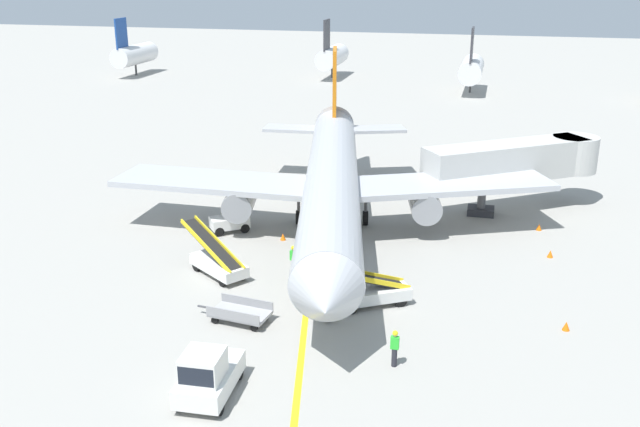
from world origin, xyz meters
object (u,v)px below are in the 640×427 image
at_px(baggage_tug_near_wing, 232,218).
at_px(safety_cone_wingtip_left, 550,254).
at_px(pushback_tug, 208,375).
at_px(safety_cone_nose_right, 283,237).
at_px(baggage_cart_loaded, 240,313).
at_px(airliner, 332,181).
at_px(safety_cone_tail_area, 539,227).
at_px(ground_crew_marshaller, 293,259).
at_px(belt_loader_forward_hold, 217,262).
at_px(safety_cone_wingtip_right, 566,326).
at_px(safety_cone_nose_left, 350,265).
at_px(jet_bridge, 523,160).
at_px(ground_crew_wing_walker, 395,347).
at_px(belt_loader_aft_hold, 370,291).

relative_size(baggage_tug_near_wing, safety_cone_wingtip_left, 6.14).
xyz_separation_m(pushback_tug, safety_cone_nose_right, (-2.09, 17.08, -0.77)).
relative_size(pushback_tug, baggage_cart_loaded, 0.96).
distance_m(baggage_cart_loaded, safety_cone_nose_right, 10.89).
distance_m(airliner, pushback_tug, 19.27).
distance_m(airliner, baggage_cart_loaded, 13.28).
bearing_deg(safety_cone_nose_right, safety_cone_wingtip_left, 4.13).
height_order(pushback_tug, safety_cone_tail_area, pushback_tug).
relative_size(baggage_cart_loaded, safety_cone_tail_area, 8.71).
relative_size(pushback_tug, baggage_tug_near_wing, 1.37).
relative_size(baggage_tug_near_wing, ground_crew_marshaller, 1.59).
xyz_separation_m(belt_loader_forward_hold, baggage_cart_loaded, (3.10, -4.93, -0.31)).
xyz_separation_m(safety_cone_nose_right, safety_cone_wingtip_right, (16.31, -7.88, 0.00)).
height_order(ground_crew_marshaller, safety_cone_nose_left, ground_crew_marshaller).
distance_m(ground_crew_marshaller, safety_cone_nose_left, 3.31).
height_order(jet_bridge, baggage_tug_near_wing, jet_bridge).
bearing_deg(airliner, baggage_cart_loaded, -96.74).
xyz_separation_m(jet_bridge, baggage_cart_loaded, (-13.24, -20.58, -3.07)).
xyz_separation_m(belt_loader_forward_hold, safety_cone_nose_left, (6.93, 2.56, -0.56)).
xyz_separation_m(jet_bridge, safety_cone_wingtip_left, (1.68, -8.59, -3.32)).
relative_size(safety_cone_nose_right, safety_cone_wingtip_left, 1.00).
relative_size(pushback_tug, ground_crew_wing_walker, 2.17).
bearing_deg(pushback_tug, ground_crew_marshaller, 90.08).
bearing_deg(jet_bridge, belt_loader_aft_hold, -113.52).
height_order(pushback_tug, safety_cone_nose_left, pushback_tug).
xyz_separation_m(ground_crew_wing_walker, safety_cone_tail_area, (6.66, 18.68, -0.69)).
xyz_separation_m(belt_loader_aft_hold, safety_cone_nose_left, (-1.90, 4.18, -0.56)).
relative_size(jet_bridge, safety_cone_nose_right, 27.02).
xyz_separation_m(ground_crew_marshaller, safety_cone_nose_left, (2.87, 1.49, -0.69)).
bearing_deg(ground_crew_wing_walker, baggage_tug_near_wing, 132.56).
xyz_separation_m(airliner, pushback_tug, (-0.55, -19.11, -2.42)).
height_order(baggage_tug_near_wing, safety_cone_nose_right, baggage_tug_near_wing).
distance_m(ground_crew_wing_walker, safety_cone_wingtip_left, 15.86).
bearing_deg(safety_cone_nose_right, safety_cone_nose_left, -33.97).
height_order(belt_loader_aft_hold, safety_cone_wingtip_right, belt_loader_aft_hold).
xyz_separation_m(jet_bridge, safety_cone_wingtip_right, (1.94, -17.63, -3.32)).
bearing_deg(baggage_cart_loaded, pushback_tug, -81.22).
bearing_deg(belt_loader_aft_hold, safety_cone_wingtip_left, 43.32).
xyz_separation_m(airliner, jet_bridge, (11.72, 7.72, 0.12)).
relative_size(belt_loader_aft_hold, ground_crew_marshaller, 2.90).
distance_m(jet_bridge, baggage_tug_near_wing, 20.33).
distance_m(jet_bridge, baggage_cart_loaded, 24.66).
distance_m(ground_crew_marshaller, safety_cone_nose_right, 5.30).
bearing_deg(belt_loader_forward_hold, safety_cone_nose_right, 71.44).
xyz_separation_m(airliner, belt_loader_forward_hold, (-4.62, -7.93, -2.64)).
xyz_separation_m(ground_crew_marshaller, ground_crew_wing_walker, (6.84, -8.17, 0.00)).
height_order(safety_cone_wingtip_right, safety_cone_tail_area, same).
xyz_separation_m(safety_cone_nose_right, safety_cone_tail_area, (15.58, 5.69, 0.00)).
height_order(airliner, baggage_tug_near_wing, airliner).
xyz_separation_m(baggage_tug_near_wing, safety_cone_wingtip_left, (19.69, 0.48, -0.71)).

